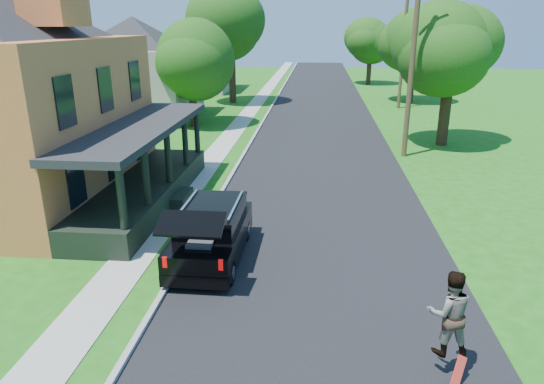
# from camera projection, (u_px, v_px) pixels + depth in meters

# --- Properties ---
(ground) EXTENTS (140.00, 140.00, 0.00)m
(ground) POSITION_uv_depth(u_px,v_px,m) (319.00, 289.00, 12.92)
(ground) COLOR #1D5711
(ground) RESTS_ON ground
(street) EXTENTS (8.00, 120.00, 0.02)m
(street) POSITION_uv_depth(u_px,v_px,m) (319.00, 132.00, 31.73)
(street) COLOR black
(street) RESTS_ON ground
(curb) EXTENTS (0.15, 120.00, 0.12)m
(curb) POSITION_uv_depth(u_px,v_px,m) (258.00, 131.00, 32.08)
(curb) COLOR gray
(curb) RESTS_ON ground
(sidewalk) EXTENTS (1.30, 120.00, 0.03)m
(sidewalk) POSITION_uv_depth(u_px,v_px,m) (235.00, 130.00, 32.22)
(sidewalk) COLOR #9B9A93
(sidewalk) RESTS_ON ground
(front_walk) EXTENTS (6.50, 1.20, 0.03)m
(front_walk) POSITION_uv_depth(u_px,v_px,m) (81.00, 200.00, 19.40)
(front_walk) COLOR #9B9A93
(front_walk) RESTS_ON ground
(neighbor_house_mid) EXTENTS (12.78, 12.78, 8.30)m
(neighbor_house_mid) POSITION_uv_depth(u_px,v_px,m) (136.00, 60.00, 35.30)
(neighbor_house_mid) COLOR #9D978B
(neighbor_house_mid) RESTS_ON ground
(neighbor_house_far) EXTENTS (12.78, 12.78, 8.30)m
(neighbor_house_far) POSITION_uv_depth(u_px,v_px,m) (191.00, 49.00, 50.35)
(neighbor_house_far) COLOR #9D978B
(neighbor_house_far) RESTS_ON ground
(black_suv) EXTENTS (1.85, 4.74, 2.20)m
(black_suv) POSITION_uv_depth(u_px,v_px,m) (211.00, 233.00, 14.33)
(black_suv) COLOR black
(black_suv) RESTS_ON ground
(skateboarder) EXTENTS (0.90, 0.71, 1.80)m
(skateboarder) POSITION_uv_depth(u_px,v_px,m) (449.00, 313.00, 9.43)
(skateboarder) COLOR black
(skateboarder) RESTS_ON ground
(skateboard) EXTENTS (0.41, 0.43, 0.64)m
(skateboard) POSITION_uv_depth(u_px,v_px,m) (458.00, 375.00, 9.40)
(skateboard) COLOR #AE1B0E
(skateboard) RESTS_ON ground
(tree_left_mid) EXTENTS (5.68, 5.72, 7.52)m
(tree_left_mid) POSITION_uv_depth(u_px,v_px,m) (190.00, 55.00, 31.93)
(tree_left_mid) COLOR black
(tree_left_mid) RESTS_ON ground
(tree_left_far) EXTENTS (7.32, 7.13, 10.52)m
(tree_left_far) POSITION_uv_depth(u_px,v_px,m) (230.00, 22.00, 41.34)
(tree_left_far) COLOR black
(tree_left_far) RESTS_ON ground
(tree_right_near) EXTENTS (7.37, 7.01, 8.95)m
(tree_right_near) POSITION_uv_depth(u_px,v_px,m) (452.00, 39.00, 26.46)
(tree_right_near) COLOR black
(tree_right_near) RESTS_ON ground
(tree_right_mid) EXTENTS (6.13, 5.84, 8.73)m
(tree_right_mid) POSITION_uv_depth(u_px,v_px,m) (415.00, 35.00, 41.85)
(tree_right_mid) COLOR black
(tree_right_mid) RESTS_ON ground
(tree_right_far) EXTENTS (5.86, 5.71, 8.03)m
(tree_right_far) POSITION_uv_depth(u_px,v_px,m) (371.00, 39.00, 54.85)
(tree_right_far) COLOR black
(tree_right_far) RESTS_ON ground
(utility_pole_near) EXTENTS (1.65, 0.43, 10.70)m
(utility_pole_near) POSITION_uv_depth(u_px,v_px,m) (413.00, 49.00, 24.13)
(utility_pole_near) COLOR #483921
(utility_pole_near) RESTS_ON ground
(utility_pole_far) EXTENTS (1.55, 0.59, 10.06)m
(utility_pole_far) POSITION_uv_depth(u_px,v_px,m) (404.00, 44.00, 38.92)
(utility_pole_far) COLOR #483921
(utility_pole_far) RESTS_ON ground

